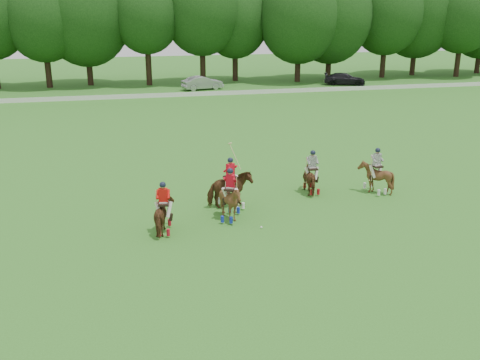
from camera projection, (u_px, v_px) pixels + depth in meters
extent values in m
plane|color=#316B1E|center=(245.00, 248.00, 20.63)|extent=(180.00, 180.00, 0.00)
cylinder|color=black|center=(48.00, 67.00, 62.25)|extent=(0.70, 0.70, 4.64)
ellipsoid|color=black|center=(42.00, 17.00, 60.53)|extent=(8.80, 8.80, 10.13)
cylinder|color=black|center=(89.00, 67.00, 64.28)|extent=(0.70, 0.70, 4.31)
ellipsoid|color=black|center=(85.00, 14.00, 62.40)|extent=(10.67, 10.67, 12.27)
cylinder|color=black|center=(148.00, 63.00, 64.28)|extent=(0.70, 0.70, 5.24)
ellipsoid|color=black|center=(146.00, 14.00, 62.56)|extent=(8.06, 8.06, 9.26)
cylinder|color=black|center=(203.00, 62.00, 65.99)|extent=(0.70, 0.70, 5.19)
ellipsoid|color=black|center=(202.00, 10.00, 64.11)|extent=(9.50, 9.50, 10.92)
cylinder|color=black|center=(235.00, 63.00, 68.36)|extent=(0.70, 0.70, 4.48)
ellipsoid|color=black|center=(235.00, 18.00, 66.69)|extent=(8.60, 8.60, 9.89)
cylinder|color=black|center=(298.00, 65.00, 67.47)|extent=(0.70, 0.70, 4.21)
ellipsoid|color=black|center=(299.00, 16.00, 65.67)|extent=(10.11, 10.11, 11.63)
cylinder|color=black|center=(328.00, 64.00, 69.78)|extent=(0.70, 0.70, 4.07)
ellipsoid|color=black|center=(331.00, 16.00, 67.96)|extent=(10.46, 10.46, 12.03)
cylinder|color=black|center=(383.00, 59.00, 71.62)|extent=(0.70, 0.70, 4.79)
ellipsoid|color=black|center=(387.00, 13.00, 69.81)|extent=(9.47, 9.47, 10.89)
cylinder|color=black|center=(413.00, 59.00, 74.31)|extent=(0.70, 0.70, 4.44)
ellipsoid|color=black|center=(418.00, 11.00, 72.40)|extent=(10.84, 10.84, 12.47)
cylinder|color=black|center=(458.00, 59.00, 72.38)|extent=(0.70, 0.70, 4.86)
ellipsoid|color=black|center=(463.00, 14.00, 70.62)|extent=(8.94, 8.94, 10.28)
cylinder|color=black|center=(478.00, 59.00, 76.50)|extent=(0.70, 0.70, 3.90)
cube|color=white|center=(157.00, 95.00, 55.76)|extent=(120.00, 0.10, 0.44)
imported|color=#9D9CA2|center=(202.00, 83.00, 60.99)|extent=(4.92, 2.62, 1.54)
imported|color=black|center=(345.00, 79.00, 64.90)|extent=(5.32, 3.50, 1.43)
imported|color=#482613|center=(164.00, 216.00, 21.87)|extent=(1.06, 1.84, 1.47)
cube|color=black|center=(164.00, 204.00, 21.71)|extent=(0.52, 0.62, 0.08)
cylinder|color=tan|center=(156.00, 206.00, 21.71)|extent=(0.06, 0.21, 1.29)
imported|color=#482613|center=(230.00, 190.00, 24.58)|extent=(2.21, 2.12, 1.72)
cube|color=black|center=(230.00, 177.00, 24.38)|extent=(0.66, 0.71, 0.08)
cylinder|color=tan|center=(235.00, 156.00, 24.30)|extent=(0.41, 0.68, 1.08)
imported|color=#482613|center=(230.00, 202.00, 23.21)|extent=(1.86, 1.93, 1.63)
cube|color=black|center=(230.00, 189.00, 23.03)|extent=(0.65, 0.70, 0.08)
cylinder|color=tan|center=(237.00, 191.00, 22.98)|extent=(0.13, 0.20, 1.29)
imported|color=#482613|center=(312.00, 179.00, 26.66)|extent=(0.85, 1.77, 1.47)
cube|color=black|center=(312.00, 168.00, 26.49)|extent=(0.46, 0.58, 0.08)
cylinder|color=tan|center=(306.00, 170.00, 26.46)|extent=(0.04, 0.21, 1.29)
imported|color=#482613|center=(376.00, 177.00, 26.64)|extent=(1.51, 1.64, 1.60)
cube|color=black|center=(377.00, 166.00, 26.46)|extent=(0.52, 0.62, 0.08)
cylinder|color=tan|center=(371.00, 168.00, 26.38)|extent=(0.06, 0.21, 1.29)
sphere|color=white|center=(261.00, 227.00, 22.49)|extent=(0.09, 0.09, 0.09)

